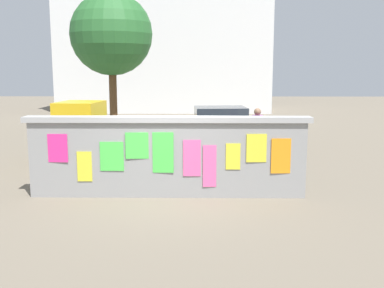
% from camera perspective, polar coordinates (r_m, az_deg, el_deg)
% --- Properties ---
extents(ground, '(60.00, 60.00, 0.00)m').
position_cam_1_polar(ground, '(18.07, -1.40, 0.42)').
color(ground, '#6B6051').
extents(poster_wall, '(6.27, 0.42, 1.79)m').
position_cam_1_polar(poster_wall, '(10.04, -3.08, -1.48)').
color(poster_wall, gray).
rests_on(poster_wall, ground).
extents(auto_rickshaw_truck, '(3.73, 1.86, 1.85)m').
position_cam_1_polar(auto_rickshaw_truck, '(13.81, -9.91, 1.29)').
color(auto_rickshaw_truck, black).
rests_on(auto_rickshaw_truck, ground).
extents(car_parked, '(3.92, 1.98, 1.40)m').
position_cam_1_polar(car_parked, '(17.28, 3.09, 2.44)').
color(car_parked, black).
rests_on(car_parked, ground).
extents(motorcycle, '(1.90, 0.56, 0.87)m').
position_cam_1_polar(motorcycle, '(12.83, 6.19, -1.21)').
color(motorcycle, black).
rests_on(motorcycle, ground).
extents(person_walking, '(0.40, 0.40, 1.62)m').
position_cam_1_polar(person_walking, '(11.24, 4.86, 0.01)').
color(person_walking, '#BF6626').
rests_on(person_walking, ground).
extents(person_bystander, '(0.48, 0.48, 1.62)m').
position_cam_1_polar(person_bystander, '(14.25, 8.18, 1.93)').
color(person_bystander, '#BF6626').
rests_on(person_bystander, ground).
extents(tree_roadside, '(3.78, 3.78, 6.30)m').
position_cam_1_polar(tree_roadside, '(21.78, -10.07, 13.37)').
color(tree_roadside, brown).
rests_on(tree_roadside, ground).
extents(building_background, '(14.16, 5.32, 8.54)m').
position_cam_1_polar(building_background, '(31.47, -3.41, 12.04)').
color(building_background, silver).
rests_on(building_background, ground).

